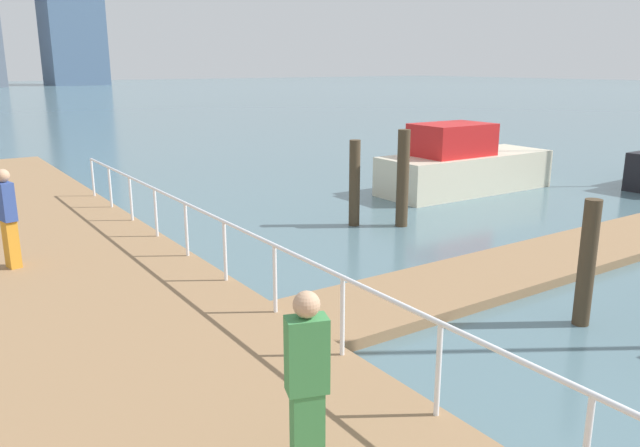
# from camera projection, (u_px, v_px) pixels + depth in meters

# --- Properties ---
(ground_plane) EXTENTS (300.00, 300.00, 0.00)m
(ground_plane) POSITION_uv_depth(u_px,v_px,m) (210.00, 201.00, 18.72)
(ground_plane) COLOR slate
(floating_dock) EXTENTS (13.41, 2.00, 0.18)m
(floating_dock) POSITION_uv_depth(u_px,v_px,m) (544.00, 260.00, 12.80)
(floating_dock) COLOR #93704C
(floating_dock) RESTS_ON ground_plane
(boardwalk_railing) EXTENTS (0.06, 23.93, 1.08)m
(boardwalk_railing) POSITION_uv_depth(u_px,v_px,m) (343.00, 293.00, 7.76)
(boardwalk_railing) COLOR white
(boardwalk_railing) RESTS_ON boardwalk
(dock_piling_0) EXTENTS (0.31, 0.31, 2.46)m
(dock_piling_0) POSITION_uv_depth(u_px,v_px,m) (403.00, 179.00, 15.57)
(dock_piling_0) COLOR #473826
(dock_piling_0) RESTS_ON ground_plane
(dock_piling_1) EXTENTS (0.28, 0.28, 2.19)m
(dock_piling_1) POSITION_uv_depth(u_px,v_px,m) (355.00, 183.00, 15.68)
(dock_piling_1) COLOR #473826
(dock_piling_1) RESTS_ON ground_plane
(dock_piling_2) EXTENTS (0.26, 0.26, 2.04)m
(dock_piling_2) POSITION_uv_depth(u_px,v_px,m) (587.00, 263.00, 9.63)
(dock_piling_2) COLOR #473826
(dock_piling_2) RESTS_ON ground_plane
(moored_boat_2) EXTENTS (6.02, 2.16, 2.22)m
(moored_boat_2) POSITION_uv_depth(u_px,v_px,m) (463.00, 166.00, 19.97)
(moored_boat_2) COLOR beige
(moored_boat_2) RESTS_ON ground_plane
(pedestrian_0) EXTENTS (0.29, 0.40, 1.82)m
(pedestrian_0) POSITION_uv_depth(u_px,v_px,m) (8.00, 217.00, 11.16)
(pedestrian_0) COLOR orange
(pedestrian_0) RESTS_ON boardwalk
(pedestrian_2) EXTENTS (0.41, 0.33, 1.79)m
(pedestrian_2) POSITION_uv_depth(u_px,v_px,m) (307.00, 384.00, 5.37)
(pedestrian_2) COLOR #3F8C4C
(pedestrian_2) RESTS_ON boardwalk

